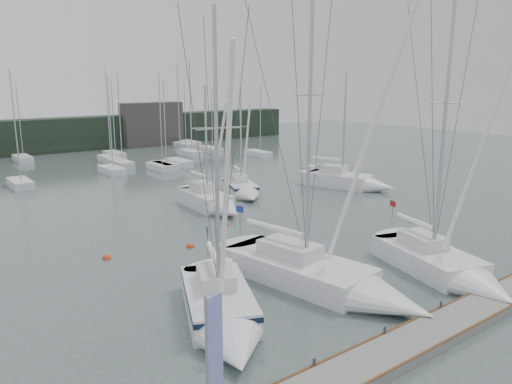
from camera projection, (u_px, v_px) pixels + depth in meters
ground at (345, 297)px, 25.10m from camera, size 160.00×160.00×0.00m
dock at (433, 332)px, 21.15m from camera, size 24.00×2.00×0.40m
far_treeline at (33, 137)px, 72.92m from camera, size 90.00×4.00×5.00m
far_building_right at (152, 124)px, 81.67m from camera, size 10.00×3.00×7.00m
mast_forest at (51, 166)px, 60.25m from camera, size 56.08×25.90×14.44m
sailboat_near_left at (224, 316)px, 21.71m from camera, size 6.25×9.27×14.65m
sailboat_near_center at (338, 283)px, 25.25m from camera, size 5.42×12.51×16.92m
sailboat_near_right at (452, 271)px, 26.85m from camera, size 5.42×9.86×16.03m
sailboat_mid_c at (214, 203)px, 41.40m from camera, size 3.07×8.08×11.05m
sailboat_mid_d at (244, 190)px, 46.61m from camera, size 4.77×7.65×10.72m
sailboat_mid_e at (354, 182)px, 49.80m from camera, size 5.64×9.55×12.19m
buoy_a at (190, 247)px, 32.51m from camera, size 0.54×0.54×0.54m
buoy_b at (225, 225)px, 37.37m from camera, size 0.57×0.57×0.57m
buoy_c at (107, 259)px, 30.42m from camera, size 0.55×0.55×0.55m
dock_banner at (212, 355)px, 14.06m from camera, size 0.68×0.22×4.55m
seagull at (312, 167)px, 22.95m from camera, size 0.98×0.43×0.19m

